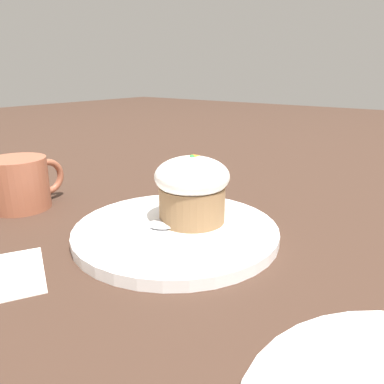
% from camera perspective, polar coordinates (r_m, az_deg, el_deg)
% --- Properties ---
extents(ground_plane, '(4.00, 4.00, 0.00)m').
position_cam_1_polar(ground_plane, '(0.50, -2.44, -6.78)').
color(ground_plane, '#3D281E').
extents(dessert_plate, '(0.27, 0.27, 0.01)m').
position_cam_1_polar(dessert_plate, '(0.50, -2.46, -6.01)').
color(dessert_plate, white).
rests_on(dessert_plate, ground_plane).
extents(carrot_cake, '(0.10, 0.10, 0.09)m').
position_cam_1_polar(carrot_cake, '(0.50, 0.00, 0.60)').
color(carrot_cake, olive).
rests_on(carrot_cake, dessert_plate).
extents(spoon, '(0.10, 0.09, 0.01)m').
position_cam_1_polar(spoon, '(0.50, -5.41, -4.97)').
color(spoon, silver).
rests_on(spoon, dessert_plate).
extents(coffee_cup, '(0.13, 0.09, 0.08)m').
position_cam_1_polar(coffee_cup, '(0.65, -24.65, 1.22)').
color(coffee_cup, '#9E563D').
rests_on(coffee_cup, ground_plane).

